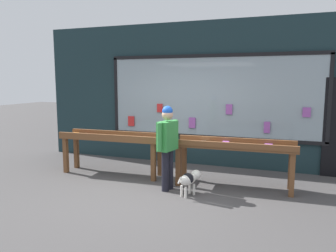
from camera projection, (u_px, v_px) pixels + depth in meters
ground_plane at (153, 193)px, 5.96m from camera, size 40.00×40.00×0.00m
shopfront_facade at (194, 95)px, 7.92m from camera, size 7.81×0.29×3.41m
display_table_left at (112, 141)px, 7.10m from camera, size 2.30×0.67×0.92m
display_table_right at (234, 150)px, 6.20m from camera, size 2.30×0.69×0.92m
person_browsing at (167, 142)px, 6.02m from camera, size 0.30×0.63×1.58m
small_dog at (189, 179)px, 5.82m from camera, size 0.35×0.53×0.43m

